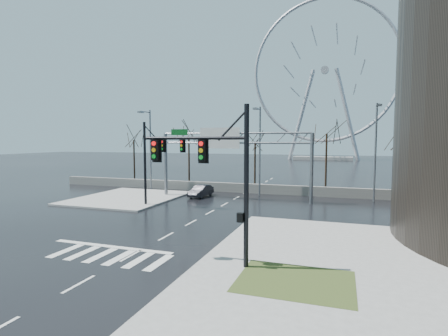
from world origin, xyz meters
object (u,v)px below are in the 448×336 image
at_px(sign_gantry, 230,151).
at_px(car, 201,191).
at_px(signal_mast_far, 155,156).
at_px(ferris_wheel, 325,76).
at_px(signal_mast_near, 219,169).

height_order(sign_gantry, car, sign_gantry).
xyz_separation_m(signal_mast_far, sign_gantry, (5.49, 6.00, 0.35)).
bearing_deg(ferris_wheel, signal_mast_near, -89.92).
height_order(ferris_wheel, car, ferris_wheel).
height_order(signal_mast_near, ferris_wheel, ferris_wheel).
bearing_deg(car, signal_mast_far, -101.11).
bearing_deg(sign_gantry, signal_mast_far, -132.47).
height_order(signal_mast_near, signal_mast_far, same).
bearing_deg(signal_mast_far, car, 74.13).
bearing_deg(car, ferris_wheel, 88.30).
distance_m(signal_mast_near, ferris_wheel, 101.29).
bearing_deg(signal_mast_near, sign_gantry, 106.19).
bearing_deg(signal_mast_far, signal_mast_near, -49.74).
xyz_separation_m(signal_mast_near, sign_gantry, (-5.52, 19.00, 0.31)).
distance_m(signal_mast_near, car, 22.04).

